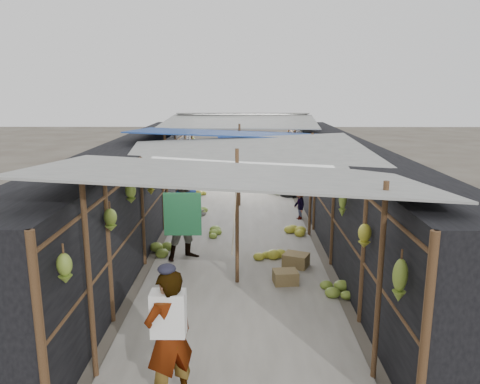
{
  "coord_description": "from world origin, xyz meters",
  "views": [
    {
      "loc": [
        0.11,
        -5.4,
        3.67
      ],
      "look_at": [
        0.04,
        5.45,
        1.25
      ],
      "focal_mm": 35.0,
      "sensor_mm": 36.0,
      "label": 1
    }
  ],
  "objects_px": {
    "crate_near": "(285,277)",
    "vendor_elderly": "(169,337)",
    "vendor_seated": "(299,204)",
    "shopper_blue": "(187,219)",
    "black_basin": "(289,194)"
  },
  "relations": [
    {
      "from": "black_basin",
      "to": "vendor_seated",
      "type": "relative_size",
      "value": 0.64
    },
    {
      "from": "shopper_blue",
      "to": "vendor_seated",
      "type": "relative_size",
      "value": 1.99
    },
    {
      "from": "crate_near",
      "to": "vendor_elderly",
      "type": "height_order",
      "value": "vendor_elderly"
    },
    {
      "from": "vendor_elderly",
      "to": "shopper_blue",
      "type": "xyz_separation_m",
      "value": [
        -0.35,
        4.76,
        0.08
      ]
    },
    {
      "from": "black_basin",
      "to": "vendor_elderly",
      "type": "relative_size",
      "value": 0.35
    },
    {
      "from": "black_basin",
      "to": "vendor_seated",
      "type": "xyz_separation_m",
      "value": [
        0.0,
        -2.92,
        0.37
      ]
    },
    {
      "from": "crate_near",
      "to": "black_basin",
      "type": "relative_size",
      "value": 0.78
    },
    {
      "from": "black_basin",
      "to": "vendor_elderly",
      "type": "bearing_deg",
      "value": -102.74
    },
    {
      "from": "crate_near",
      "to": "vendor_seated",
      "type": "xyz_separation_m",
      "value": [
        0.78,
        4.49,
        0.32
      ]
    },
    {
      "from": "crate_near",
      "to": "vendor_elderly",
      "type": "distance_m",
      "value": 3.86
    },
    {
      "from": "vendor_seated",
      "to": "black_basin",
      "type": "bearing_deg",
      "value": 166.93
    },
    {
      "from": "crate_near",
      "to": "shopper_blue",
      "type": "xyz_separation_m",
      "value": [
        -2.02,
        1.34,
        0.78
      ]
    },
    {
      "from": "vendor_elderly",
      "to": "shopper_blue",
      "type": "relative_size",
      "value": 0.91
    },
    {
      "from": "vendor_elderly",
      "to": "vendor_seated",
      "type": "xyz_separation_m",
      "value": [
        2.45,
        7.91,
        -0.38
      ]
    },
    {
      "from": "black_basin",
      "to": "shopper_blue",
      "type": "bearing_deg",
      "value": -114.76
    }
  ]
}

